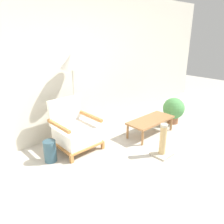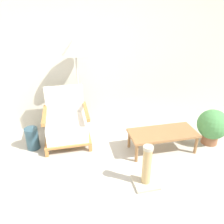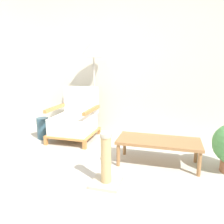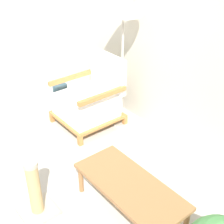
{
  "view_description": "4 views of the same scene",
  "coord_description": "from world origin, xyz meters",
  "views": [
    {
      "loc": [
        -2.61,
        -1.22,
        1.95
      ],
      "look_at": [
        -0.04,
        1.53,
        0.55
      ],
      "focal_mm": 35.0,
      "sensor_mm": 36.0,
      "label": 1
    },
    {
      "loc": [
        -0.69,
        -1.4,
        2.01
      ],
      "look_at": [
        -0.04,
        1.53,
        0.55
      ],
      "focal_mm": 35.0,
      "sensor_mm": 36.0,
      "label": 2
    },
    {
      "loc": [
        0.78,
        -1.44,
        1.24
      ],
      "look_at": [
        -0.04,
        1.53,
        0.55
      ],
      "focal_mm": 35.0,
      "sensor_mm": 36.0,
      "label": 3
    },
    {
      "loc": [
        2.05,
        -0.15,
        2.14
      ],
      "look_at": [
        -0.04,
        1.53,
        0.55
      ],
      "focal_mm": 50.0,
      "sensor_mm": 36.0,
      "label": 4
    }
  ],
  "objects": [
    {
      "name": "floor_lamp",
      "position": [
        -0.5,
        2.06,
        1.39
      ],
      "size": [
        0.42,
        0.42,
        1.59
      ],
      "color": "#B7B2A8",
      "rests_on": "ground_plane"
    },
    {
      "name": "scratching_post",
      "position": [
        0.17,
        0.54,
        0.21
      ],
      "size": [
        0.3,
        0.3,
        0.56
      ],
      "color": "#B2A893",
      "rests_on": "ground_plane"
    },
    {
      "name": "vase",
      "position": [
        -1.28,
        1.64,
        0.18
      ],
      "size": [
        0.2,
        0.2,
        0.35
      ],
      "primitive_type": "cylinder",
      "color": "#2D4C5B",
      "rests_on": "ground_plane"
    },
    {
      "name": "ground_plane",
      "position": [
        0.0,
        0.0,
        0.0
      ],
      "size": [
        14.0,
        14.0,
        0.0
      ],
      "primitive_type": "plane",
      "color": "#B7B2A8"
    },
    {
      "name": "wall_back",
      "position": [
        0.0,
        2.35,
        1.35
      ],
      "size": [
        8.0,
        0.06,
        2.7
      ],
      "color": "beige",
      "rests_on": "ground_plane"
    },
    {
      "name": "coffee_table",
      "position": [
        0.66,
        1.16,
        0.28
      ],
      "size": [
        1.01,
        0.45,
        0.32
      ],
      "color": "olive",
      "rests_on": "ground_plane"
    },
    {
      "name": "armchair",
      "position": [
        -0.74,
        1.74,
        0.32
      ],
      "size": [
        0.7,
        0.72,
        0.85
      ],
      "color": "#B2753D",
      "rests_on": "ground_plane"
    }
  ]
}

